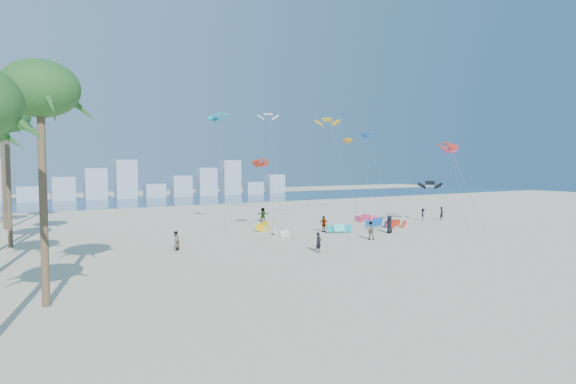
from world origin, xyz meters
TOP-DOWN VIEW (x-y plane):
  - ground at (0.00, 0.00)m, footprint 220.00×220.00m
  - ocean at (0.00, 72.00)m, footprint 220.00×220.00m
  - kitesurfer_near at (0.71, 7.28)m, footprint 0.69×0.55m
  - kitesurfer_mid at (8.80, 10.22)m, footprint 1.09×1.07m
  - kitesurfers_far at (10.50, 19.65)m, footprint 37.94×16.72m
  - grounded_kites at (10.68, 17.78)m, footprint 17.92×8.55m
  - flying_kites at (13.85, 21.63)m, footprint 28.78×26.53m
  - distant_skyline at (-1.19, 82.00)m, footprint 85.00×3.00m

SIDE VIEW (x-z plane):
  - ground at x=0.00m, z-range 0.00..0.00m
  - ocean at x=0.00m, z-range 0.01..0.01m
  - grounded_kites at x=10.68m, z-range -0.03..0.94m
  - kitesurfer_near at x=0.71m, z-range 0.00..1.65m
  - kitesurfers_far at x=10.50m, z-range -0.06..1.80m
  - kitesurfer_mid at x=8.80m, z-range 0.00..1.77m
  - distant_skyline at x=-1.19m, z-range -1.11..7.29m
  - flying_kites at x=13.85m, z-range 3.03..17.73m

